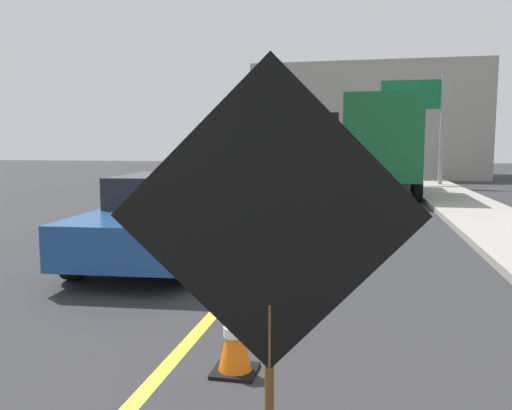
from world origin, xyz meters
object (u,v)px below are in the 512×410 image
object	(u,v)px
box_truck	(382,145)
arrow_board_trailer	(306,200)
pickup_car	(168,216)
traffic_cone_mid_lane	(301,255)
traffic_cone_far_lane	(318,221)
highway_guide_sign	(424,111)
roadwork_sign	(270,224)
traffic_cone_near_sign	(235,337)

from	to	relation	value
box_truck	arrow_board_trailer	bearing A→B (deg)	-107.76
arrow_board_trailer	box_truck	xyz separation A→B (m)	(2.07, 6.46, 1.41)
arrow_board_trailer	pickup_car	bearing A→B (deg)	-109.51
traffic_cone_mid_lane	traffic_cone_far_lane	world-z (taller)	traffic_cone_mid_lane
pickup_car	highway_guide_sign	world-z (taller)	highway_guide_sign
roadwork_sign	traffic_cone_mid_lane	distance (m)	4.78
traffic_cone_near_sign	roadwork_sign	bearing A→B (deg)	-68.98
arrow_board_trailer	traffic_cone_far_lane	world-z (taller)	arrow_board_trailer
highway_guide_sign	traffic_cone_near_sign	distance (m)	21.12
highway_guide_sign	traffic_cone_mid_lane	bearing A→B (deg)	-101.33
pickup_car	traffic_cone_far_lane	size ratio (longest dim) A/B	7.62
arrow_board_trailer	traffic_cone_mid_lane	world-z (taller)	arrow_board_trailer
highway_guide_sign	traffic_cone_near_sign	bearing A→B (deg)	-100.03
roadwork_sign	box_truck	distance (m)	17.10
arrow_board_trailer	traffic_cone_mid_lane	distance (m)	6.00
arrow_board_trailer	traffic_cone_near_sign	xyz separation A→B (m)	(0.42, -9.19, -0.18)
roadwork_sign	traffic_cone_far_lane	bearing A→B (deg)	93.04
box_truck	traffic_cone_far_lane	size ratio (longest dim) A/B	10.86
traffic_cone_mid_lane	box_truck	bearing A→B (deg)	83.16
arrow_board_trailer	highway_guide_sign	size ratio (longest dim) A/B	0.54
pickup_car	highway_guide_sign	bearing A→B (deg)	70.42
arrow_board_trailer	traffic_cone_far_lane	xyz separation A→B (m)	(0.53, -2.50, -0.16)
roadwork_sign	pickup_car	size ratio (longest dim) A/B	0.47
highway_guide_sign	traffic_cone_far_lane	world-z (taller)	highway_guide_sign
traffic_cone_near_sign	traffic_cone_mid_lane	bearing A→B (deg)	87.17
roadwork_sign	pickup_car	distance (m)	6.27
arrow_board_trailer	highway_guide_sign	bearing A→B (deg)	70.39
traffic_cone_near_sign	highway_guide_sign	bearing A→B (deg)	79.97
roadwork_sign	traffic_cone_mid_lane	size ratio (longest dim) A/B	3.50
box_truck	traffic_cone_far_lane	xyz separation A→B (m)	(-1.54, -8.96, -1.57)
roadwork_sign	highway_guide_sign	xyz separation A→B (m)	(3.10, 21.98, 1.95)
box_truck	highway_guide_sign	distance (m)	5.52
traffic_cone_near_sign	traffic_cone_mid_lane	world-z (taller)	traffic_cone_mid_lane
roadwork_sign	pickup_car	bearing A→B (deg)	116.09
roadwork_sign	traffic_cone_far_lane	size ratio (longest dim) A/B	3.61
traffic_cone_mid_lane	traffic_cone_far_lane	xyz separation A→B (m)	(-0.05, 3.48, -0.01)
roadwork_sign	traffic_cone_mid_lane	bearing A→B (deg)	94.72
box_truck	traffic_cone_mid_lane	xyz separation A→B (m)	(-1.49, -12.43, -1.56)
traffic_cone_mid_lane	traffic_cone_far_lane	bearing A→B (deg)	90.79
highway_guide_sign	traffic_cone_far_lane	bearing A→B (deg)	-104.26
highway_guide_sign	arrow_board_trailer	bearing A→B (deg)	-109.61
pickup_car	traffic_cone_far_lane	bearing A→B (deg)	47.52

